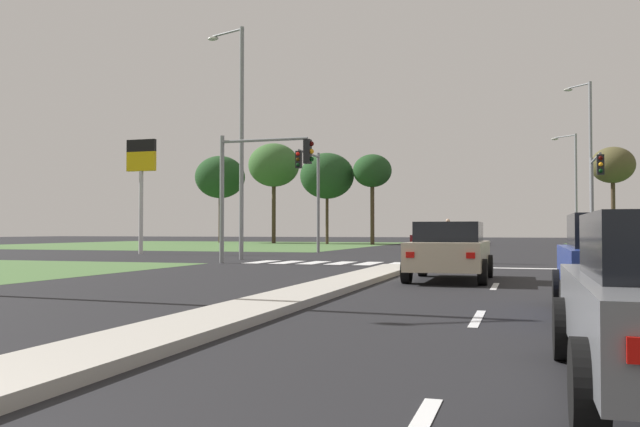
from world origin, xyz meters
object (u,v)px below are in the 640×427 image
(car_red_sixth, at_px, (443,237))
(treeline_near, at_px, (220,177))
(traffic_signal_far_left, at_px, (311,183))
(street_lamp_second, at_px, (239,131))
(traffic_signal_far_right, at_px, (595,186))
(street_lamp_third, at_px, (589,158))
(fuel_price_totem, at_px, (141,170))
(treeline_third, at_px, (327,176))
(car_blue_seventh, at_px, (625,264))
(treeline_fifth, at_px, (613,166))
(treeline_fourth, at_px, (372,172))
(traffic_signal_near_left, at_px, (256,175))
(pedestrian_at_median, at_px, (448,231))
(car_white_second, at_px, (449,236))
(street_lamp_fourth, at_px, (574,184))
(car_maroon_eighth, at_px, (428,238))
(treeline_second, at_px, (274,165))
(car_beige_near, at_px, (450,251))

(car_red_sixth, bearing_deg, treeline_near, -23.58)
(traffic_signal_far_left, bearing_deg, street_lamp_second, -95.12)
(traffic_signal_far_right, distance_m, treeline_near, 46.61)
(street_lamp_third, height_order, fuel_price_totem, street_lamp_third)
(treeline_third, bearing_deg, car_blue_seventh, -68.66)
(treeline_fifth, bearing_deg, car_red_sixth, -141.15)
(car_red_sixth, xyz_separation_m, treeline_near, (-25.52, 11.14, 6.36))
(traffic_signal_far_right, xyz_separation_m, treeline_fourth, (-17.20, 25.36, 3.32))
(traffic_signal_far_left, xyz_separation_m, traffic_signal_near_left, (1.48, -11.86, -0.49))
(traffic_signal_near_left, bearing_deg, street_lamp_second, 123.57)
(fuel_price_totem, relative_size, treeline_near, 0.68)
(treeline_fourth, bearing_deg, pedestrian_at_median, -66.78)
(car_white_second, height_order, treeline_third, treeline_third)
(car_red_sixth, relative_size, treeline_fifth, 0.48)
(street_lamp_fourth, xyz_separation_m, treeline_third, (-22.32, 4.15, 1.49))
(traffic_signal_far_left, relative_size, street_lamp_fourth, 0.65)
(traffic_signal_near_left, height_order, pedestrian_at_median, traffic_signal_near_left)
(car_maroon_eighth, distance_m, treeline_fifth, 25.43)
(traffic_signal_near_left, distance_m, treeline_fourth, 37.14)
(street_lamp_second, distance_m, pedestrian_at_median, 14.78)
(street_lamp_second, height_order, fuel_price_totem, street_lamp_second)
(car_white_second, xyz_separation_m, treeline_near, (-25.44, 5.65, 6.39))
(car_red_sixth, xyz_separation_m, street_lamp_third, (10.34, -10.00, 5.09))
(car_red_sixth, bearing_deg, treeline_second, -27.74)
(pedestrian_at_median, relative_size, treeline_fourth, 0.22)
(street_lamp_second, relative_size, pedestrian_at_median, 5.72)
(car_maroon_eighth, distance_m, traffic_signal_far_right, 14.68)
(treeline_near, relative_size, treeline_fifth, 1.05)
(traffic_signal_far_right, relative_size, street_lamp_second, 0.48)
(car_beige_near, xyz_separation_m, car_blue_seventh, (3.37, -6.74, 0.01))
(treeline_second, relative_size, treeline_fifth, 1.15)
(car_white_second, bearing_deg, treeline_near, -12.51)
(car_beige_near, relative_size, street_lamp_second, 0.40)
(traffic_signal_far_right, xyz_separation_m, pedestrian_at_median, (-7.72, 3.28, -2.31))
(treeline_near, xyz_separation_m, treeline_second, (6.82, -1.30, 0.97))
(traffic_signal_far_left, height_order, street_lamp_second, street_lamp_second)
(street_lamp_third, xyz_separation_m, treeline_third, (-22.37, 16.99, 0.75))
(treeline_third, bearing_deg, street_lamp_third, -37.22)
(treeline_second, bearing_deg, fuel_price_totem, -82.38)
(car_maroon_eighth, bearing_deg, pedestrian_at_median, 106.57)
(car_maroon_eighth, xyz_separation_m, traffic_signal_near_left, (-3.85, -21.96, 2.77))
(car_beige_near, relative_size, car_red_sixth, 1.00)
(car_white_second, relative_size, traffic_signal_far_right, 0.81)
(fuel_price_totem, height_order, treeline_near, treeline_near)
(car_red_sixth, bearing_deg, car_beige_near, 96.91)
(traffic_signal_far_right, bearing_deg, fuel_price_totem, -172.80)
(traffic_signal_near_left, xyz_separation_m, fuel_price_totem, (-10.54, 8.40, 1.21))
(treeline_second, bearing_deg, traffic_signal_far_left, -64.90)
(treeline_fourth, relative_size, treeline_fifth, 0.94)
(car_beige_near, height_order, fuel_price_totem, fuel_price_totem)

